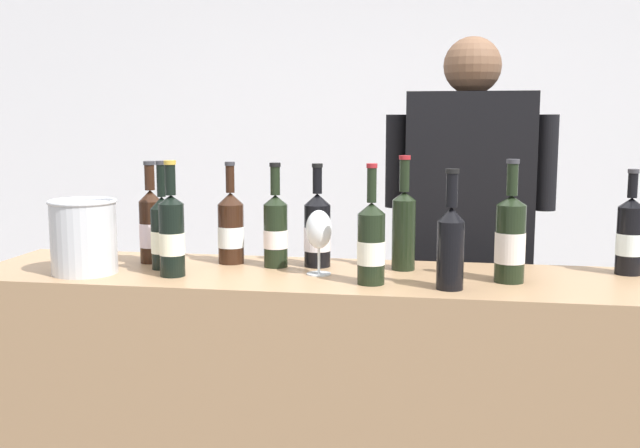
{
  "coord_description": "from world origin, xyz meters",
  "views": [
    {
      "loc": [
        0.33,
        -2.15,
        1.46
      ],
      "look_at": [
        -0.04,
        0.0,
        1.15
      ],
      "focal_mm": 41.9,
      "sensor_mm": 36.0,
      "label": 1
    }
  ],
  "objects_px": {
    "wine_bottle_3": "(510,239)",
    "ice_bucket": "(84,236)",
    "wine_bottle_4": "(151,226)",
    "wine_glass": "(319,232)",
    "wine_bottle_7": "(172,234)",
    "wine_bottle_9": "(451,244)",
    "person_server": "(466,287)",
    "wine_bottle_6": "(317,230)",
    "wine_bottle_0": "(276,230)",
    "wine_bottle_8": "(371,243)",
    "wine_bottle_1": "(163,232)",
    "wine_bottle_2": "(630,236)",
    "wine_bottle_5": "(404,226)",
    "wine_bottle_10": "(231,228)"
  },
  "relations": [
    {
      "from": "wine_bottle_3",
      "to": "wine_bottle_4",
      "type": "bearing_deg",
      "value": 174.65
    },
    {
      "from": "wine_bottle_6",
      "to": "wine_bottle_8",
      "type": "distance_m",
      "value": 0.29
    },
    {
      "from": "wine_bottle_0",
      "to": "wine_bottle_1",
      "type": "xyz_separation_m",
      "value": [
        -0.33,
        -0.09,
        -0.0
      ]
    },
    {
      "from": "wine_bottle_0",
      "to": "wine_bottle_3",
      "type": "distance_m",
      "value": 0.71
    },
    {
      "from": "wine_bottle_6",
      "to": "wine_bottle_7",
      "type": "height_order",
      "value": "wine_bottle_7"
    },
    {
      "from": "wine_bottle_2",
      "to": "wine_bottle_4",
      "type": "height_order",
      "value": "wine_bottle_4"
    },
    {
      "from": "wine_bottle_1",
      "to": "wine_bottle_4",
      "type": "xyz_separation_m",
      "value": [
        -0.07,
        0.09,
        0.01
      ]
    },
    {
      "from": "wine_bottle_5",
      "to": "person_server",
      "type": "height_order",
      "value": "person_server"
    },
    {
      "from": "wine_bottle_3",
      "to": "wine_bottle_5",
      "type": "xyz_separation_m",
      "value": [
        -0.31,
        0.12,
        0.01
      ]
    },
    {
      "from": "wine_bottle_3",
      "to": "wine_bottle_7",
      "type": "bearing_deg",
      "value": -175.05
    },
    {
      "from": "wine_bottle_7",
      "to": "wine_bottle_8",
      "type": "height_order",
      "value": "wine_bottle_7"
    },
    {
      "from": "wine_bottle_0",
      "to": "wine_bottle_7",
      "type": "relative_size",
      "value": 0.96
    },
    {
      "from": "wine_bottle_6",
      "to": "wine_bottle_9",
      "type": "xyz_separation_m",
      "value": [
        0.41,
        -0.25,
        0.01
      ]
    },
    {
      "from": "wine_bottle_5",
      "to": "wine_bottle_0",
      "type": "bearing_deg",
      "value": -176.78
    },
    {
      "from": "wine_bottle_10",
      "to": "wine_glass",
      "type": "distance_m",
      "value": 0.33
    },
    {
      "from": "wine_bottle_8",
      "to": "ice_bucket",
      "type": "height_order",
      "value": "wine_bottle_8"
    },
    {
      "from": "wine_bottle_3",
      "to": "wine_bottle_7",
      "type": "relative_size",
      "value": 1.02
    },
    {
      "from": "wine_bottle_2",
      "to": "wine_bottle_7",
      "type": "bearing_deg",
      "value": -169.23
    },
    {
      "from": "wine_bottle_1",
      "to": "wine_glass",
      "type": "bearing_deg",
      "value": -0.67
    },
    {
      "from": "wine_bottle_1",
      "to": "wine_glass",
      "type": "height_order",
      "value": "wine_bottle_1"
    },
    {
      "from": "wine_bottle_4",
      "to": "ice_bucket",
      "type": "distance_m",
      "value": 0.23
    },
    {
      "from": "wine_bottle_9",
      "to": "person_server",
      "type": "distance_m",
      "value": 0.76
    },
    {
      "from": "wine_bottle_3",
      "to": "wine_bottle_4",
      "type": "xyz_separation_m",
      "value": [
        -1.11,
        0.1,
        -0.01
      ]
    },
    {
      "from": "wine_bottle_2",
      "to": "wine_bottle_6",
      "type": "xyz_separation_m",
      "value": [
        -0.93,
        -0.04,
        -0.0
      ]
    },
    {
      "from": "wine_bottle_1",
      "to": "wine_bottle_5",
      "type": "height_order",
      "value": "wine_bottle_5"
    },
    {
      "from": "wine_bottle_3",
      "to": "ice_bucket",
      "type": "xyz_separation_m",
      "value": [
        -1.24,
        -0.09,
        -0.01
      ]
    },
    {
      "from": "wine_bottle_4",
      "to": "person_server",
      "type": "xyz_separation_m",
      "value": [
        1.01,
        0.48,
        -0.27
      ]
    },
    {
      "from": "wine_bottle_3",
      "to": "wine_bottle_9",
      "type": "height_order",
      "value": "wine_bottle_3"
    },
    {
      "from": "wine_bottle_0",
      "to": "person_server",
      "type": "height_order",
      "value": "person_server"
    },
    {
      "from": "wine_bottle_7",
      "to": "wine_bottle_8",
      "type": "bearing_deg",
      "value": -0.73
    },
    {
      "from": "wine_bottle_2",
      "to": "person_server",
      "type": "xyz_separation_m",
      "value": [
        -0.46,
        0.42,
        -0.27
      ]
    },
    {
      "from": "wine_bottle_2",
      "to": "wine_bottle_1",
      "type": "bearing_deg",
      "value": -173.67
    },
    {
      "from": "wine_bottle_3",
      "to": "wine_bottle_4",
      "type": "relative_size",
      "value": 1.07
    },
    {
      "from": "wine_bottle_0",
      "to": "person_server",
      "type": "xyz_separation_m",
      "value": [
        0.6,
        0.48,
        -0.27
      ]
    },
    {
      "from": "person_server",
      "to": "wine_bottle_4",
      "type": "bearing_deg",
      "value": -154.56
    },
    {
      "from": "wine_glass",
      "to": "wine_bottle_7",
      "type": "bearing_deg",
      "value": -167.67
    },
    {
      "from": "wine_bottle_2",
      "to": "wine_bottle_7",
      "type": "relative_size",
      "value": 0.92
    },
    {
      "from": "wine_bottle_2",
      "to": "wine_glass",
      "type": "height_order",
      "value": "wine_bottle_2"
    },
    {
      "from": "wine_bottle_3",
      "to": "ice_bucket",
      "type": "distance_m",
      "value": 1.25
    },
    {
      "from": "wine_bottle_2",
      "to": "wine_bottle_9",
      "type": "xyz_separation_m",
      "value": [
        -0.52,
        -0.29,
        0.01
      ]
    },
    {
      "from": "wine_bottle_10",
      "to": "wine_bottle_6",
      "type": "bearing_deg",
      "value": -1.18
    },
    {
      "from": "wine_glass",
      "to": "wine_bottle_8",
      "type": "bearing_deg",
      "value": -31.08
    },
    {
      "from": "wine_bottle_3",
      "to": "wine_bottle_5",
      "type": "height_order",
      "value": "wine_bottle_5"
    },
    {
      "from": "wine_bottle_4",
      "to": "wine_bottle_7",
      "type": "xyz_separation_m",
      "value": [
        0.14,
        -0.19,
        0.01
      ]
    },
    {
      "from": "wine_bottle_0",
      "to": "wine_bottle_3",
      "type": "relative_size",
      "value": 0.93
    },
    {
      "from": "wine_bottle_4",
      "to": "wine_bottle_6",
      "type": "distance_m",
      "value": 0.54
    },
    {
      "from": "wine_bottle_0",
      "to": "wine_bottle_9",
      "type": "height_order",
      "value": "wine_bottle_9"
    },
    {
      "from": "wine_bottle_3",
      "to": "person_server",
      "type": "height_order",
      "value": "person_server"
    },
    {
      "from": "wine_bottle_0",
      "to": "wine_bottle_4",
      "type": "height_order",
      "value": "wine_bottle_4"
    },
    {
      "from": "wine_bottle_6",
      "to": "wine_bottle_9",
      "type": "relative_size",
      "value": 0.99
    }
  ]
}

